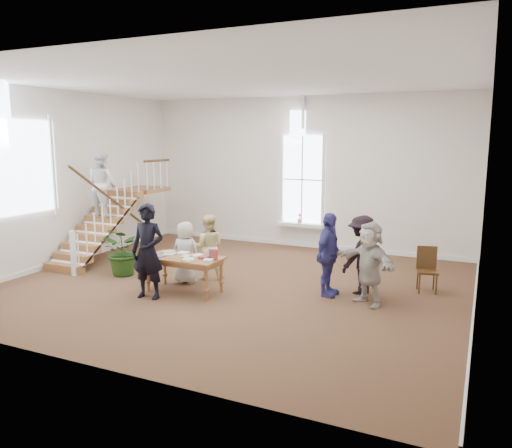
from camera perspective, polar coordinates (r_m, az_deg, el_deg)
The scene contains 12 objects.
ground at distance 11.39m, azimuth -2.45°, elevation -6.96°, with size 10.00×10.00×0.00m, color #4C341D.
room_shell at distance 15.22m, azimuth 5.14°, elevation -1.14°, with size 10.49×10.00×10.00m.
staircase at distance 14.11m, azimuth -16.94°, elevation 2.62°, with size 1.10×4.10×2.92m.
library_table at distance 10.81m, azimuth -8.19°, elevation -4.18°, with size 1.66×0.83×0.83m.
police_officer at distance 10.48m, azimuth -12.25°, elevation -3.09°, with size 0.72×0.47×1.97m, color black.
elderly_woman at distance 11.48m, azimuth -8.05°, elevation -3.24°, with size 0.69×0.45×1.42m, color beige.
person_yellow at distance 11.72m, azimuth -5.49°, elevation -2.64°, with size 0.74×0.58×1.53m, color beige.
woman_cluster_a at distance 10.52m, azimuth 8.26°, elevation -3.49°, with size 1.03×0.43×1.77m, color navy.
woman_cluster_b at distance 10.81m, azimuth 12.00°, elevation -3.47°, with size 1.09×0.63×1.69m, color black.
woman_cluster_c at distance 10.13m, azimuth 12.82°, elevation -4.41°, with size 1.56×0.50×1.68m, color #B7ADA4.
floor_plant at distance 12.42m, azimuth -14.77°, elevation -3.06°, with size 1.06×0.92×1.17m, color #1D3E13.
side_chair at distance 11.42m, azimuth 18.95°, elevation -4.63°, with size 0.51×0.51×0.98m.
Camera 1 is at (5.02, -9.68, 3.29)m, focal length 35.00 mm.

